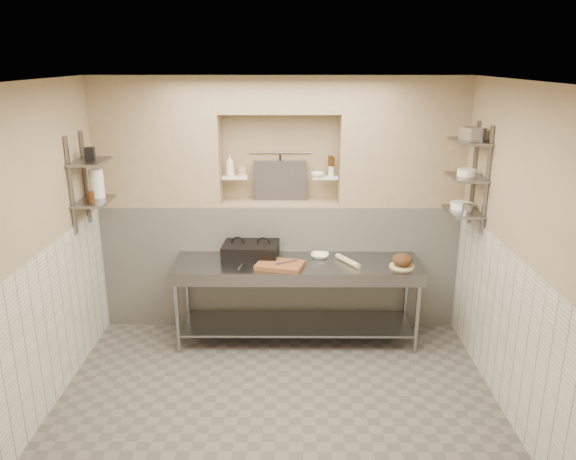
{
  "coord_description": "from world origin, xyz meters",
  "views": [
    {
      "loc": [
        0.12,
        -4.36,
        2.97
      ],
      "look_at": [
        0.09,
        0.9,
        1.35
      ],
      "focal_mm": 35.0,
      "sensor_mm": 36.0,
      "label": 1
    }
  ],
  "objects_px": {
    "panini_press": "(251,250)",
    "bottle_soap": "(230,165)",
    "prep_table": "(297,285)",
    "cutting_board": "(280,265)",
    "mixing_bowl": "(320,256)",
    "rolling_pin": "(348,261)",
    "jug_left": "(97,183)",
    "bread_loaf": "(402,260)",
    "bowl_alcove": "(318,175)"
  },
  "relations": [
    {
      "from": "prep_table",
      "to": "cutting_board",
      "type": "bearing_deg",
      "value": -146.15
    },
    {
      "from": "cutting_board",
      "to": "bottle_soap",
      "type": "distance_m",
      "value": 1.28
    },
    {
      "from": "mixing_bowl",
      "to": "rolling_pin",
      "type": "xyz_separation_m",
      "value": [
        0.28,
        -0.17,
        0.0
      ]
    },
    {
      "from": "bottle_soap",
      "to": "bread_loaf",
      "type": "bearing_deg",
      "value": -20.57
    },
    {
      "from": "bread_loaf",
      "to": "rolling_pin",
      "type": "bearing_deg",
      "value": 169.8
    },
    {
      "from": "bread_loaf",
      "to": "jug_left",
      "type": "xyz_separation_m",
      "value": [
        -3.11,
        0.1,
        0.78
      ]
    },
    {
      "from": "mixing_bowl",
      "to": "bowl_alcove",
      "type": "distance_m",
      "value": 0.9
    },
    {
      "from": "prep_table",
      "to": "panini_press",
      "type": "relative_size",
      "value": 4.24
    },
    {
      "from": "cutting_board",
      "to": "mixing_bowl",
      "type": "xyz_separation_m",
      "value": [
        0.43,
        0.28,
        0.0
      ]
    },
    {
      "from": "bread_loaf",
      "to": "jug_left",
      "type": "bearing_deg",
      "value": 178.19
    },
    {
      "from": "cutting_board",
      "to": "mixing_bowl",
      "type": "bearing_deg",
      "value": 32.99
    },
    {
      "from": "mixing_bowl",
      "to": "bread_loaf",
      "type": "relative_size",
      "value": 0.9
    },
    {
      "from": "bowl_alcove",
      "to": "jug_left",
      "type": "xyz_separation_m",
      "value": [
        -2.25,
        -0.55,
        0.02
      ]
    },
    {
      "from": "mixing_bowl",
      "to": "cutting_board",
      "type": "bearing_deg",
      "value": -147.01
    },
    {
      "from": "prep_table",
      "to": "cutting_board",
      "type": "relative_size",
      "value": 5.56
    },
    {
      "from": "prep_table",
      "to": "mixing_bowl",
      "type": "relative_size",
      "value": 13.55
    },
    {
      "from": "jug_left",
      "to": "rolling_pin",
      "type": "bearing_deg",
      "value": 0.02
    },
    {
      "from": "bowl_alcove",
      "to": "prep_table",
      "type": "bearing_deg",
      "value": -113.06
    },
    {
      "from": "prep_table",
      "to": "jug_left",
      "type": "height_order",
      "value": "jug_left"
    },
    {
      "from": "panini_press",
      "to": "cutting_board",
      "type": "relative_size",
      "value": 1.31
    },
    {
      "from": "prep_table",
      "to": "rolling_pin",
      "type": "bearing_deg",
      "value": -1.27
    },
    {
      "from": "rolling_pin",
      "to": "bottle_soap",
      "type": "bearing_deg",
      "value": 155.29
    },
    {
      "from": "cutting_board",
      "to": "panini_press",
      "type": "bearing_deg",
      "value": 137.7
    },
    {
      "from": "panini_press",
      "to": "bread_loaf",
      "type": "relative_size",
      "value": 2.86
    },
    {
      "from": "rolling_pin",
      "to": "bottle_soap",
      "type": "height_order",
      "value": "bottle_soap"
    },
    {
      "from": "bread_loaf",
      "to": "bottle_soap",
      "type": "height_order",
      "value": "bottle_soap"
    },
    {
      "from": "panini_press",
      "to": "bread_loaf",
      "type": "distance_m",
      "value": 1.61
    },
    {
      "from": "panini_press",
      "to": "bottle_soap",
      "type": "distance_m",
      "value": 0.97
    },
    {
      "from": "prep_table",
      "to": "bottle_soap",
      "type": "xyz_separation_m",
      "value": [
        -0.74,
        0.57,
        1.19
      ]
    },
    {
      "from": "panini_press",
      "to": "cutting_board",
      "type": "distance_m",
      "value": 0.44
    },
    {
      "from": "cutting_board",
      "to": "mixing_bowl",
      "type": "distance_m",
      "value": 0.51
    },
    {
      "from": "prep_table",
      "to": "panini_press",
      "type": "height_order",
      "value": "panini_press"
    },
    {
      "from": "mixing_bowl",
      "to": "bottle_soap",
      "type": "distance_m",
      "value": 1.41
    },
    {
      "from": "panini_press",
      "to": "jug_left",
      "type": "xyz_separation_m",
      "value": [
        -1.53,
        -0.19,
        0.78
      ]
    },
    {
      "from": "prep_table",
      "to": "bottle_soap",
      "type": "height_order",
      "value": "bottle_soap"
    },
    {
      "from": "mixing_bowl",
      "to": "bowl_alcove",
      "type": "height_order",
      "value": "bowl_alcove"
    },
    {
      "from": "mixing_bowl",
      "to": "rolling_pin",
      "type": "height_order",
      "value": "rolling_pin"
    },
    {
      "from": "mixing_bowl",
      "to": "bowl_alcove",
      "type": "relative_size",
      "value": 1.26
    },
    {
      "from": "prep_table",
      "to": "bread_loaf",
      "type": "height_order",
      "value": "bread_loaf"
    },
    {
      "from": "bread_loaf",
      "to": "jug_left",
      "type": "height_order",
      "value": "jug_left"
    },
    {
      "from": "bowl_alcove",
      "to": "rolling_pin",
      "type": "bearing_deg",
      "value": -60.83
    },
    {
      "from": "jug_left",
      "to": "bottle_soap",
      "type": "bearing_deg",
      "value": 24.46
    },
    {
      "from": "bowl_alcove",
      "to": "panini_press",
      "type": "bearing_deg",
      "value": -153.53
    },
    {
      "from": "panini_press",
      "to": "mixing_bowl",
      "type": "distance_m",
      "value": 0.75
    },
    {
      "from": "bread_loaf",
      "to": "cutting_board",
      "type": "bearing_deg",
      "value": -179.64
    },
    {
      "from": "panini_press",
      "to": "bottle_soap",
      "type": "relative_size",
      "value": 2.52
    },
    {
      "from": "panini_press",
      "to": "bowl_alcove",
      "type": "height_order",
      "value": "bowl_alcove"
    },
    {
      "from": "bowl_alcove",
      "to": "cutting_board",
      "type": "bearing_deg",
      "value": -121.8
    },
    {
      "from": "cutting_board",
      "to": "bread_loaf",
      "type": "distance_m",
      "value": 1.26
    },
    {
      "from": "bottle_soap",
      "to": "jug_left",
      "type": "distance_m",
      "value": 1.42
    }
  ]
}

